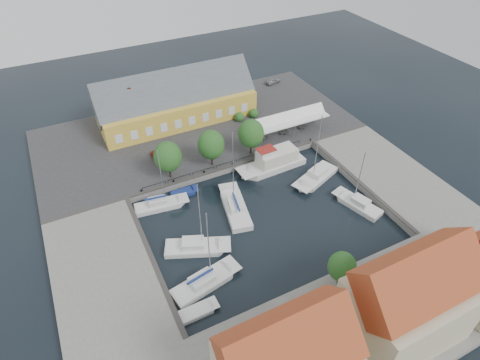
{
  "coord_description": "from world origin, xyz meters",
  "views": [
    {
      "loc": [
        -20.89,
        -35.7,
        40.13
      ],
      "look_at": [
        0.0,
        6.0,
        1.5
      ],
      "focal_mm": 30.0,
      "sensor_mm": 36.0,
      "label": 1
    }
  ],
  "objects_px": {
    "tent_canopy": "(290,120)",
    "car_red": "(162,158)",
    "west_boat_d": "(205,283)",
    "launch_sw": "(198,312)",
    "car_silver": "(273,81)",
    "west_boat_a": "(160,206)",
    "east_boat_a": "(316,177)",
    "launch_nw": "(184,193)",
    "west_boat_c": "(196,248)",
    "trawler": "(274,163)",
    "east_boat_c": "(358,205)",
    "warehouse": "(173,102)",
    "center_sailboat": "(235,208)"
  },
  "relations": [
    {
      "from": "trawler",
      "to": "west_boat_a",
      "type": "bearing_deg",
      "value": -177.79
    },
    {
      "from": "east_boat_a",
      "to": "east_boat_c",
      "type": "xyz_separation_m",
      "value": [
        1.79,
        -7.95,
        -0.0
      ]
    },
    {
      "from": "tent_canopy",
      "to": "east_boat_a",
      "type": "xyz_separation_m",
      "value": [
        -2.37,
        -11.95,
        -3.42
      ]
    },
    {
      "from": "car_silver",
      "to": "west_boat_a",
      "type": "relative_size",
      "value": 0.33
    },
    {
      "from": "east_boat_a",
      "to": "west_boat_d",
      "type": "distance_m",
      "value": 25.59
    },
    {
      "from": "west_boat_a",
      "to": "west_boat_c",
      "type": "distance_m",
      "value": 9.89
    },
    {
      "from": "west_boat_d",
      "to": "launch_sw",
      "type": "relative_size",
      "value": 2.55
    },
    {
      "from": "trawler",
      "to": "west_boat_c",
      "type": "relative_size",
      "value": 1.02
    },
    {
      "from": "trawler",
      "to": "east_boat_c",
      "type": "relative_size",
      "value": 1.2
    },
    {
      "from": "tent_canopy",
      "to": "trawler",
      "type": "bearing_deg",
      "value": -136.95
    },
    {
      "from": "west_boat_a",
      "to": "trawler",
      "type": "bearing_deg",
      "value": 2.21
    },
    {
      "from": "tent_canopy",
      "to": "west_boat_a",
      "type": "distance_m",
      "value": 27.44
    },
    {
      "from": "center_sailboat",
      "to": "launch_nw",
      "type": "height_order",
      "value": "center_sailboat"
    },
    {
      "from": "center_sailboat",
      "to": "launch_nw",
      "type": "relative_size",
      "value": 3.07
    },
    {
      "from": "launch_sw",
      "to": "launch_nw",
      "type": "height_order",
      "value": "launch_sw"
    },
    {
      "from": "car_red",
      "to": "west_boat_c",
      "type": "distance_m",
      "value": 19.0
    },
    {
      "from": "car_silver",
      "to": "west_boat_a",
      "type": "height_order",
      "value": "west_boat_a"
    },
    {
      "from": "tent_canopy",
      "to": "car_red",
      "type": "relative_size",
      "value": 3.0
    },
    {
      "from": "warehouse",
      "to": "car_red",
      "type": "height_order",
      "value": "warehouse"
    },
    {
      "from": "car_red",
      "to": "center_sailboat",
      "type": "distance_m",
      "value": 15.76
    },
    {
      "from": "launch_sw",
      "to": "launch_nw",
      "type": "relative_size",
      "value": 1.08
    },
    {
      "from": "tent_canopy",
      "to": "west_boat_c",
      "type": "bearing_deg",
      "value": -145.42
    },
    {
      "from": "warehouse",
      "to": "east_boat_a",
      "type": "distance_m",
      "value": 29.76
    },
    {
      "from": "east_boat_a",
      "to": "east_boat_c",
      "type": "bearing_deg",
      "value": -77.31
    },
    {
      "from": "tent_canopy",
      "to": "east_boat_c",
      "type": "xyz_separation_m",
      "value": [
        -0.58,
        -19.9,
        -3.42
      ]
    },
    {
      "from": "car_silver",
      "to": "west_boat_d",
      "type": "height_order",
      "value": "west_boat_d"
    },
    {
      "from": "east_boat_c",
      "to": "west_boat_a",
      "type": "relative_size",
      "value": 0.94
    },
    {
      "from": "west_boat_c",
      "to": "launch_sw",
      "type": "bearing_deg",
      "value": -110.42
    },
    {
      "from": "center_sailboat",
      "to": "launch_sw",
      "type": "xyz_separation_m",
      "value": [
        -10.99,
        -12.99,
        -0.27
      ]
    },
    {
      "from": "tent_canopy",
      "to": "car_silver",
      "type": "xyz_separation_m",
      "value": [
        7.27,
        18.18,
        -2.08
      ]
    },
    {
      "from": "east_boat_a",
      "to": "east_boat_c",
      "type": "distance_m",
      "value": 8.15
    },
    {
      "from": "car_red",
      "to": "launch_nw",
      "type": "bearing_deg",
      "value": -103.42
    },
    {
      "from": "car_silver",
      "to": "west_boat_a",
      "type": "xyz_separation_m",
      "value": [
        -33.52,
        -25.39,
        -1.33
      ]
    },
    {
      "from": "east_boat_c",
      "to": "launch_nw",
      "type": "distance_m",
      "value": 25.66
    },
    {
      "from": "trawler",
      "to": "launch_sw",
      "type": "relative_size",
      "value": 2.54
    },
    {
      "from": "car_silver",
      "to": "west_boat_c",
      "type": "distance_m",
      "value": 47.46
    },
    {
      "from": "warehouse",
      "to": "car_red",
      "type": "relative_size",
      "value": 6.12
    },
    {
      "from": "west_boat_c",
      "to": "launch_sw",
      "type": "relative_size",
      "value": 2.48
    },
    {
      "from": "east_boat_a",
      "to": "launch_sw",
      "type": "relative_size",
      "value": 2.68
    },
    {
      "from": "east_boat_a",
      "to": "car_red",
      "type": "bearing_deg",
      "value": 145.88
    },
    {
      "from": "tent_canopy",
      "to": "west_boat_a",
      "type": "bearing_deg",
      "value": -164.65
    },
    {
      "from": "trawler",
      "to": "west_boat_d",
      "type": "bearing_deg",
      "value": -139.54
    },
    {
      "from": "east_boat_c",
      "to": "west_boat_a",
      "type": "xyz_separation_m",
      "value": [
        -25.68,
        12.69,
        0.01
      ]
    },
    {
      "from": "east_boat_a",
      "to": "west_boat_a",
      "type": "bearing_deg",
      "value": 168.76
    },
    {
      "from": "car_red",
      "to": "east_boat_c",
      "type": "xyz_separation_m",
      "value": [
        22.22,
        -21.79,
        -1.51
      ]
    },
    {
      "from": "launch_nw",
      "to": "car_red",
      "type": "bearing_deg",
      "value": 94.61
    },
    {
      "from": "car_red",
      "to": "west_boat_d",
      "type": "xyz_separation_m",
      "value": [
        -2.89,
        -24.37,
        -1.5
      ]
    },
    {
      "from": "tent_canopy",
      "to": "launch_nw",
      "type": "bearing_deg",
      "value": -164.81
    },
    {
      "from": "west_boat_d",
      "to": "center_sailboat",
      "type": "bearing_deg",
      "value": 48.03
    },
    {
      "from": "center_sailboat",
      "to": "warehouse",
      "type": "bearing_deg",
      "value": 89.47
    }
  ]
}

